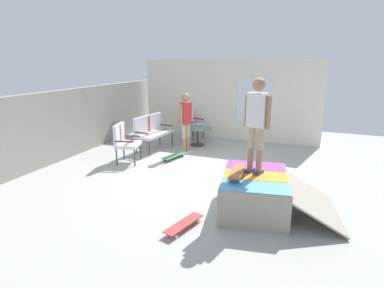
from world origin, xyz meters
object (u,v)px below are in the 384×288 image
at_px(person_skater, 257,119).
at_px(skateboard_by_bench, 174,156).
at_px(person_watching, 186,119).
at_px(skate_ramp, 256,193).
at_px(skateboard_spare, 184,224).
at_px(patio_bench, 151,129).
at_px(patio_chair_near_house, 190,120).
at_px(patio_table, 198,133).
at_px(patio_chair_by_wall, 124,140).
at_px(skateboard_on_ramp, 237,171).

bearing_deg(person_skater, skateboard_by_bench, 51.85).
distance_m(person_watching, person_skater, 3.65).
distance_m(person_skater, skateboard_by_bench, 3.57).
height_order(skate_ramp, skateboard_spare, skate_ramp).
height_order(patio_bench, skateboard_by_bench, patio_bench).
bearing_deg(patio_chair_near_house, skateboard_by_bench, -168.75).
height_order(patio_bench, patio_table, patio_bench).
relative_size(patio_chair_near_house, patio_table, 1.13).
distance_m(patio_chair_near_house, person_watching, 1.81).
distance_m(skate_ramp, skateboard_spare, 1.45).
height_order(skate_ramp, patio_chair_near_house, patio_chair_near_house).
bearing_deg(person_watching, patio_chair_by_wall, 139.54).
relative_size(person_skater, skateboard_spare, 2.02).
bearing_deg(patio_chair_by_wall, patio_bench, -2.82).
distance_m(patio_chair_by_wall, person_skater, 3.96).
bearing_deg(skateboard_spare, skateboard_by_bench, 27.82).
distance_m(patio_chair_near_house, patio_table, 1.00).
xyz_separation_m(patio_bench, skateboard_on_ramp, (-2.87, -3.30, 0.13)).
bearing_deg(skateboard_spare, patio_bench, 35.34).
xyz_separation_m(skate_ramp, skateboard_spare, (-1.08, 0.94, -0.24)).
height_order(skate_ramp, skateboard_by_bench, skate_ramp).
bearing_deg(person_watching, skateboard_on_ramp, -142.80).
bearing_deg(patio_bench, person_watching, -88.11).
distance_m(patio_table, skateboard_by_bench, 1.57).
relative_size(skateboard_spare, skateboard_on_ramp, 1.01).
height_order(patio_bench, patio_chair_by_wall, same).
xyz_separation_m(patio_chair_near_house, patio_table, (-0.80, -0.57, -0.21)).
xyz_separation_m(patio_chair_by_wall, person_watching, (1.36, -1.16, 0.39)).
xyz_separation_m(skate_ramp, person_skater, (0.10, 0.08, 1.30)).
distance_m(skate_ramp, patio_chair_near_house, 5.39).
relative_size(skate_ramp, skateboard_by_bench, 2.70).
distance_m(person_watching, skateboard_on_ramp, 3.66).
bearing_deg(skateboard_on_ramp, patio_chair_near_house, 30.98).
relative_size(patio_chair_near_house, skateboard_on_ramp, 1.25).
bearing_deg(skate_ramp, skateboard_spare, 139.20).
bearing_deg(person_watching, patio_table, -1.38).
distance_m(patio_chair_by_wall, person_watching, 1.83).
height_order(skate_ramp, patio_bench, patio_bench).
relative_size(patio_bench, patio_chair_near_house, 1.29).
distance_m(skateboard_spare, skateboard_on_ramp, 1.28).
bearing_deg(skateboard_spare, skate_ramp, -40.80).
height_order(patio_chair_near_house, person_watching, person_watching).
bearing_deg(patio_bench, patio_table, -50.55).
height_order(patio_table, person_watching, person_watching).
relative_size(patio_table, skateboard_on_ramp, 1.10).
distance_m(skate_ramp, person_watching, 3.79).
bearing_deg(person_skater, skate_ramp, -141.25).
height_order(patio_table, skateboard_on_ramp, skateboard_on_ramp).
relative_size(patio_chair_by_wall, person_skater, 0.61).
relative_size(patio_table, person_skater, 0.54).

